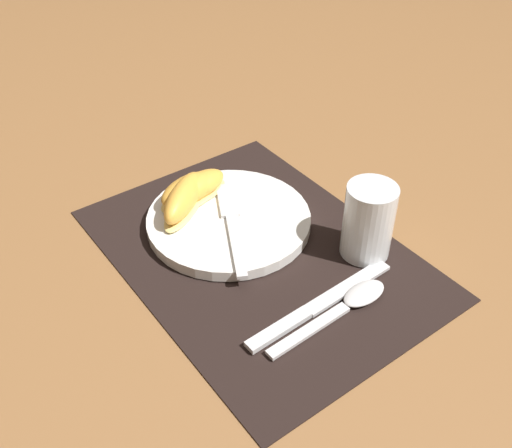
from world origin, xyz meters
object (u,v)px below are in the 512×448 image
(fork, at_px, (231,220))
(citrus_wedge_0, at_px, (199,187))
(citrus_wedge_1, at_px, (189,191))
(juice_glass, at_px, (368,225))
(spoon, at_px, (350,303))
(plate, at_px, (227,221))
(citrus_wedge_2, at_px, (184,199))
(knife, at_px, (318,305))

(fork, bearing_deg, citrus_wedge_0, -178.40)
(fork, relative_size, citrus_wedge_1, 1.76)
(juice_glass, bearing_deg, fork, -140.16)
(juice_glass, height_order, spoon, juice_glass)
(fork, bearing_deg, plate, 176.38)
(plate, xyz_separation_m, citrus_wedge_2, (-0.05, -0.04, 0.03))
(plate, xyz_separation_m, spoon, (0.22, 0.03, -0.00))
(plate, relative_size, citrus_wedge_2, 1.96)
(juice_glass, bearing_deg, plate, -142.74)
(plate, relative_size, spoon, 1.26)
(spoon, distance_m, citrus_wedge_1, 0.29)
(plate, distance_m, citrus_wedge_1, 0.07)
(plate, bearing_deg, citrus_wedge_2, -142.26)
(spoon, relative_size, citrus_wedge_1, 1.74)
(plate, xyz_separation_m, juice_glass, (0.15, 0.12, 0.04))
(spoon, relative_size, citrus_wedge_0, 1.80)
(citrus_wedge_0, distance_m, citrus_wedge_2, 0.04)
(citrus_wedge_1, bearing_deg, plate, 17.94)
(spoon, distance_m, citrus_wedge_2, 0.28)
(fork, distance_m, citrus_wedge_1, 0.08)
(plate, bearing_deg, spoon, 8.78)
(plate, distance_m, juice_glass, 0.20)
(citrus_wedge_0, bearing_deg, fork, 1.60)
(plate, bearing_deg, fork, -3.62)
(knife, bearing_deg, juice_glass, 108.97)
(juice_glass, distance_m, citrus_wedge_1, 0.26)
(juice_glass, bearing_deg, citrus_wedge_2, -142.63)
(fork, xyz_separation_m, citrus_wedge_1, (-0.08, -0.02, 0.01))
(juice_glass, height_order, fork, juice_glass)
(citrus_wedge_0, bearing_deg, spoon, 7.32)
(citrus_wedge_2, bearing_deg, citrus_wedge_0, 116.08)
(spoon, bearing_deg, citrus_wedge_0, -172.68)
(fork, bearing_deg, juice_glass, 39.84)
(juice_glass, distance_m, spoon, 0.11)
(citrus_wedge_0, bearing_deg, plate, 2.59)
(juice_glass, relative_size, knife, 0.46)
(knife, relative_size, fork, 1.22)
(knife, distance_m, citrus_wedge_2, 0.25)
(fork, distance_m, citrus_wedge_0, 0.08)
(plate, bearing_deg, knife, 0.12)
(plate, height_order, spoon, plate)
(knife, height_order, citrus_wedge_0, citrus_wedge_0)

